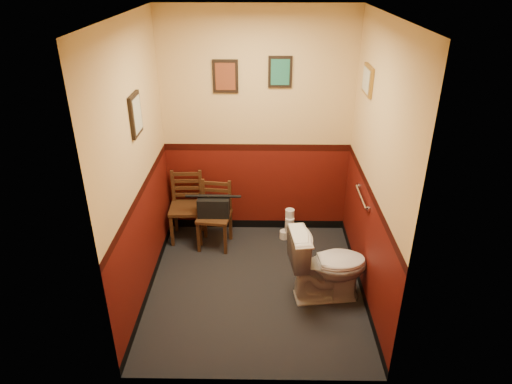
% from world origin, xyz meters
% --- Properties ---
extents(floor, '(2.20, 2.40, 0.00)m').
position_xyz_m(floor, '(0.00, 0.00, 0.00)').
color(floor, black).
rests_on(floor, ground).
extents(ceiling, '(2.20, 2.40, 0.00)m').
position_xyz_m(ceiling, '(0.00, 0.00, 2.70)').
color(ceiling, silver).
rests_on(ceiling, ground).
extents(wall_back, '(2.20, 0.00, 2.70)m').
position_xyz_m(wall_back, '(0.00, 1.20, 1.35)').
color(wall_back, '#50100A').
rests_on(wall_back, ground).
extents(wall_front, '(2.20, 0.00, 2.70)m').
position_xyz_m(wall_front, '(0.00, -1.20, 1.35)').
color(wall_front, '#50100A').
rests_on(wall_front, ground).
extents(wall_left, '(0.00, 2.40, 2.70)m').
position_xyz_m(wall_left, '(-1.10, 0.00, 1.35)').
color(wall_left, '#50100A').
rests_on(wall_left, ground).
extents(wall_right, '(0.00, 2.40, 2.70)m').
position_xyz_m(wall_right, '(1.10, 0.00, 1.35)').
color(wall_right, '#50100A').
rests_on(wall_right, ground).
extents(grab_bar, '(0.05, 0.56, 0.06)m').
position_xyz_m(grab_bar, '(1.07, 0.25, 0.95)').
color(grab_bar, silver).
rests_on(grab_bar, wall_right).
extents(framed_print_back_a, '(0.28, 0.04, 0.36)m').
position_xyz_m(framed_print_back_a, '(-0.35, 1.18, 1.95)').
color(framed_print_back_a, black).
rests_on(framed_print_back_a, wall_back).
extents(framed_print_back_b, '(0.26, 0.04, 0.34)m').
position_xyz_m(framed_print_back_b, '(0.25, 1.18, 2.00)').
color(framed_print_back_b, black).
rests_on(framed_print_back_b, wall_back).
extents(framed_print_left, '(0.04, 0.30, 0.38)m').
position_xyz_m(framed_print_left, '(-1.08, 0.10, 1.85)').
color(framed_print_left, black).
rests_on(framed_print_left, wall_left).
extents(framed_print_right, '(0.04, 0.34, 0.28)m').
position_xyz_m(framed_print_right, '(1.08, 0.60, 2.05)').
color(framed_print_right, olive).
rests_on(framed_print_right, wall_right).
extents(toilet, '(0.84, 0.54, 0.77)m').
position_xyz_m(toilet, '(0.72, -0.13, 0.39)').
color(toilet, white).
rests_on(toilet, floor).
extents(toilet_brush, '(0.13, 0.13, 0.46)m').
position_xyz_m(toilet_brush, '(0.95, -0.06, 0.07)').
color(toilet_brush, silver).
rests_on(toilet_brush, floor).
extents(chair_left, '(0.41, 0.41, 0.84)m').
position_xyz_m(chair_left, '(-0.85, 0.98, 0.42)').
color(chair_left, '#4D2D17').
rests_on(chair_left, floor).
extents(chair_right, '(0.42, 0.42, 0.80)m').
position_xyz_m(chair_right, '(-0.50, 0.82, 0.40)').
color(chair_right, '#4D2D17').
rests_on(chair_right, floor).
extents(handbag, '(0.37, 0.19, 0.27)m').
position_xyz_m(handbag, '(-0.50, 0.78, 0.53)').
color(handbag, black).
rests_on(handbag, chair_right).
extents(tp_stack, '(0.23, 0.14, 0.40)m').
position_xyz_m(tp_stack, '(0.40, 0.95, 0.17)').
color(tp_stack, silver).
rests_on(tp_stack, floor).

